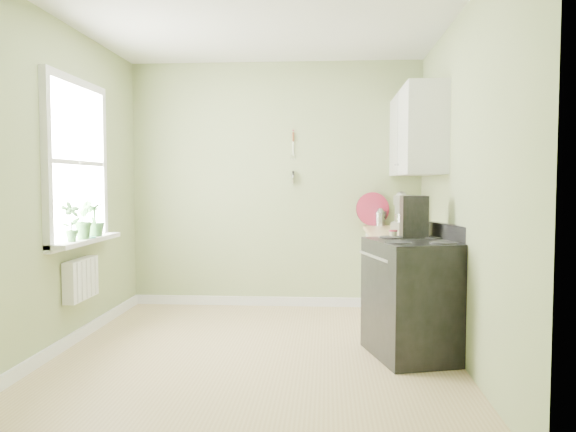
# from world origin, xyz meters

# --- Properties ---
(floor) EXTENTS (3.20, 3.60, 0.02)m
(floor) POSITION_xyz_m (0.00, 0.00, -0.01)
(floor) COLOR tan
(floor) RESTS_ON ground
(ceiling) EXTENTS (3.20, 3.60, 0.02)m
(ceiling) POSITION_xyz_m (0.00, 0.00, 2.71)
(ceiling) COLOR white
(ceiling) RESTS_ON wall_back
(wall_back) EXTENTS (3.20, 0.02, 2.70)m
(wall_back) POSITION_xyz_m (0.00, 1.81, 1.35)
(wall_back) COLOR #9EAC75
(wall_back) RESTS_ON floor
(wall_left) EXTENTS (0.02, 3.60, 2.70)m
(wall_left) POSITION_xyz_m (-1.61, 0.00, 1.35)
(wall_left) COLOR #9EAC75
(wall_left) RESTS_ON floor
(wall_right) EXTENTS (0.02, 3.60, 2.70)m
(wall_right) POSITION_xyz_m (1.61, 0.00, 1.35)
(wall_right) COLOR #9EAC75
(wall_right) RESTS_ON floor
(base_cabinets) EXTENTS (0.60, 1.60, 0.87)m
(base_cabinets) POSITION_xyz_m (1.30, 1.00, 0.43)
(base_cabinets) COLOR white
(base_cabinets) RESTS_ON floor
(countertop) EXTENTS (0.64, 1.60, 0.04)m
(countertop) POSITION_xyz_m (1.29, 1.00, 0.89)
(countertop) COLOR #DDC387
(countertop) RESTS_ON base_cabinets
(upper_cabinets) EXTENTS (0.35, 1.40, 0.80)m
(upper_cabinets) POSITION_xyz_m (1.43, 1.10, 1.85)
(upper_cabinets) COLOR white
(upper_cabinets) RESTS_ON wall_right
(window) EXTENTS (0.06, 1.14, 1.44)m
(window) POSITION_xyz_m (-1.58, 0.30, 1.55)
(window) COLOR white
(window) RESTS_ON wall_left
(window_sill) EXTENTS (0.18, 1.14, 0.04)m
(window_sill) POSITION_xyz_m (-1.51, 0.30, 0.88)
(window_sill) COLOR white
(window_sill) RESTS_ON wall_left
(radiator) EXTENTS (0.12, 0.50, 0.35)m
(radiator) POSITION_xyz_m (-1.54, 0.25, 0.55)
(radiator) COLOR white
(radiator) RESTS_ON wall_left
(wall_utensils) EXTENTS (0.02, 0.14, 0.58)m
(wall_utensils) POSITION_xyz_m (0.20, 1.78, 1.56)
(wall_utensils) COLOR #DDC387
(wall_utensils) RESTS_ON wall_back
(stove) EXTENTS (0.85, 0.90, 1.05)m
(stove) POSITION_xyz_m (1.28, 0.05, 0.47)
(stove) COLOR black
(stove) RESTS_ON floor
(stand_mixer) EXTENTS (0.27, 0.34, 0.38)m
(stand_mixer) POSITION_xyz_m (1.33, 1.31, 1.07)
(stand_mixer) COLOR #B2B2B7
(stand_mixer) RESTS_ON countertop
(kettle) EXTENTS (0.19, 0.11, 0.19)m
(kettle) POSITION_xyz_m (1.15, 1.72, 1.01)
(kettle) COLOR silver
(kettle) RESTS_ON countertop
(coffee_maker) EXTENTS (0.21, 0.23, 0.36)m
(coffee_maker) POSITION_xyz_m (1.29, 0.30, 1.08)
(coffee_maker) COLOR black
(coffee_maker) RESTS_ON countertop
(red_tray) EXTENTS (0.37, 0.13, 0.36)m
(red_tray) POSITION_xyz_m (1.07, 1.72, 1.09)
(red_tray) COLOR #A3213D
(red_tray) RESTS_ON countertop
(jar) EXTENTS (0.07, 0.07, 0.08)m
(jar) POSITION_xyz_m (1.13, 0.30, 0.95)
(jar) COLOR #BCB692
(jar) RESTS_ON countertop
(plant_a) EXTENTS (0.20, 0.21, 0.33)m
(plant_a) POSITION_xyz_m (-1.50, -0.00, 1.07)
(plant_a) COLOR #366732
(plant_a) RESTS_ON window_sill
(plant_b) EXTENTS (0.20, 0.22, 0.33)m
(plant_b) POSITION_xyz_m (-1.50, 0.23, 1.06)
(plant_b) COLOR #366732
(plant_b) RESTS_ON window_sill
(plant_c) EXTENTS (0.19, 0.19, 0.29)m
(plant_c) POSITION_xyz_m (-1.50, 0.47, 1.05)
(plant_c) COLOR #366732
(plant_c) RESTS_ON window_sill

